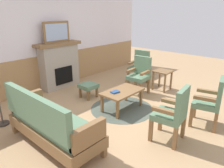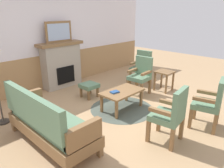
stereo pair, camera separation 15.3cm
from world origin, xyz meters
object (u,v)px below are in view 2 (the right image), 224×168
Objects in this scene: framed_picture at (59,32)px; armchair_by_window_left at (142,66)px; book_on_table at (115,92)px; side_table at (164,75)px; armchair_front_left at (171,113)px; armchair_front_center at (211,101)px; fireplace at (61,64)px; couch at (49,122)px; coffee_table at (122,93)px; footstool at (89,86)px; armchair_near_fireplace at (141,74)px.

framed_picture is 0.82× the size of armchair_by_window_left.
side_table reaches higher than book_on_table.
book_on_table is at bearing 82.11° from armchair_front_left.
armchair_front_center is at bearing -17.63° from armchair_front_left.
fireplace is at bearing 98.59° from armchair_front_center.
couch is 1.88× the size of coffee_table.
couch and armchair_by_window_left have the same top height.
book_on_table reaches higher than footstool.
book_on_table is 1.28m from armchair_near_fireplace.
book_on_table is 0.18× the size of armchair_near_fireplace.
fireplace reaches higher than couch.
framed_picture is 3.10m from side_table.
armchair_by_window_left is at bearing 45.23° from armchair_front_left.
armchair_near_fireplace reaches higher than side_table.
footstool is 1.86m from armchair_by_window_left.
armchair_by_window_left reaches higher than footstool.
book_on_table is 1.04m from footstool.
armchair_front_left is (-0.34, -2.46, 0.25)m from footstool.
armchair_front_center is at bearing -116.28° from armchair_by_window_left.
footstool is 2.84m from armchair_front_center.
couch is 3.27× the size of side_table.
fireplace is at bearing -90.00° from framed_picture.
armchair_near_fireplace and armchair_front_center have the same top height.
armchair_by_window_left is 0.84m from side_table.
footstool is 0.41× the size of armchair_by_window_left.
fireplace is 1.62× the size of framed_picture.
fireplace is 0.91m from framed_picture.
armchair_by_window_left is (1.82, -0.29, 0.25)m from footstool.
armchair_by_window_left is (3.58, 0.77, 0.14)m from couch.
book_on_table reaches higher than coffee_table.
framed_picture is 0.83× the size of coffee_table.
book_on_table is at bearing 1.39° from couch.
couch is 3.50m from side_table.
book_on_table is 0.45× the size of footstool.
coffee_table is at bearing 74.29° from armchair_front_left.
footstool is 0.41× the size of armchair_front_left.
armchair_near_fireplace is (1.12, -1.97, -1.02)m from framed_picture.
armchair_front_center is at bearing -72.29° from coffee_table.
armchair_front_left reaches higher than book_on_table.
couch and armchair_front_center have the same top height.
side_table is at bearing 32.90° from armchair_front_left.
armchair_near_fireplace is 1.00× the size of armchair_by_window_left.
armchair_by_window_left is at bearing -39.19° from framed_picture.
coffee_table is at bearing -0.25° from couch.
armchair_near_fireplace is 0.85m from armchair_by_window_left.
armchair_front_left is (-2.16, -2.17, 0.00)m from armchair_by_window_left.
armchair_near_fireplace reaches higher than footstool.
armchair_by_window_left is (1.82, -1.48, -0.11)m from fireplace.
armchair_front_left is at bearing -147.10° from side_table.
side_table is (1.68, -0.06, 0.05)m from coffee_table.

